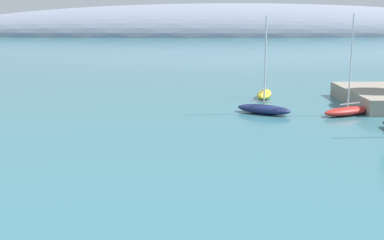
% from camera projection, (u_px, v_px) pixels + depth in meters
% --- Properties ---
extents(distant_ridge, '(267.98, 54.22, 27.06)m').
position_uv_depth(distant_ridge, '(235.00, 35.00, 224.12)').
color(distant_ridge, gray).
rests_on(distant_ridge, ground).
extents(sailboat_yellow_near_shore, '(3.21, 5.96, 7.12)m').
position_uv_depth(sailboat_yellow_near_shore, '(264.00, 94.00, 65.00)').
color(sailboat_yellow_near_shore, yellow).
rests_on(sailboat_yellow_near_shore, water).
extents(sailboat_red_mid_mooring, '(6.40, 4.32, 10.77)m').
position_uv_depth(sailboat_red_mid_mooring, '(348.00, 110.00, 54.55)').
color(sailboat_red_mid_mooring, red).
rests_on(sailboat_red_mid_mooring, water).
extents(sailboat_navy_end_of_line, '(6.30, 4.96, 10.54)m').
position_uv_depth(sailboat_navy_end_of_line, '(264.00, 108.00, 55.28)').
color(sailboat_navy_end_of_line, navy).
rests_on(sailboat_navy_end_of_line, water).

